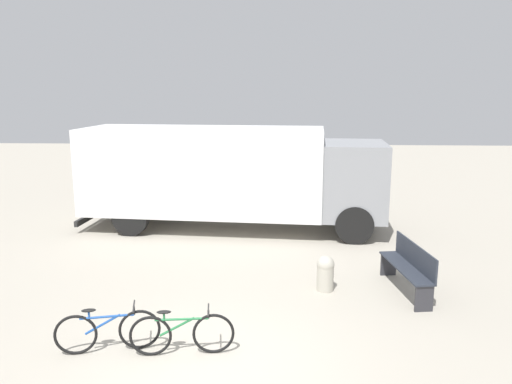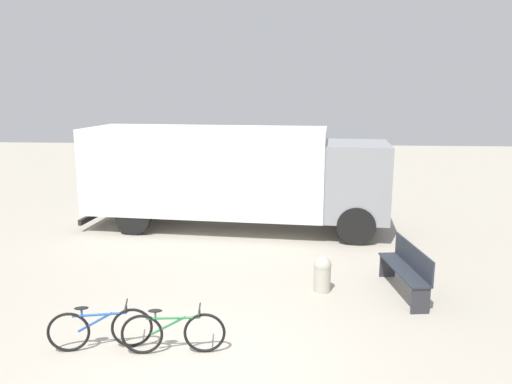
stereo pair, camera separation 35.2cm
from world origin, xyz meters
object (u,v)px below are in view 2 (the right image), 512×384
bicycle_middle (173,332)px  bollard_near_bench (322,273)px  park_bench (407,267)px  bicycle_near (100,329)px  delivery_truck (232,172)px

bicycle_middle → bollard_near_bench: bearing=40.0°
bicycle_middle → park_bench: bearing=25.5°
bicycle_near → bollard_near_bench: (3.58, 2.57, 0.04)m
park_bench → bollard_near_bench: park_bench is taller
park_bench → bicycle_middle: size_ratio=1.24×
bollard_near_bench → bicycle_middle: bearing=-132.9°
delivery_truck → park_bench: bearing=-43.6°
delivery_truck → bollard_near_bench: delivery_truck is taller
delivery_truck → bicycle_near: delivery_truck is taller
bicycle_near → bollard_near_bench: 4.41m
park_bench → bicycle_middle: bearing=114.5°
delivery_truck → park_bench: 6.15m
delivery_truck → bollard_near_bench: 5.26m
park_bench → bollard_near_bench: bearing=82.3°
park_bench → bicycle_near: park_bench is taller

